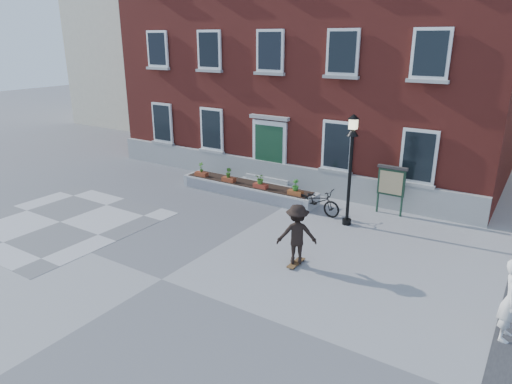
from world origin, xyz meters
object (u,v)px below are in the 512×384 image
Objects in this scene: lamp_post at (351,155)px; bicycle at (317,201)px; skateboarder at (297,234)px; notice_board at (391,182)px; bystander at (512,300)px.

bicycle is at bearing 165.42° from lamp_post.
notice_board is at bearing 79.78° from skateboarder.
bicycle is 2.81m from notice_board.
bystander is 7.52m from notice_board.
lamp_post reaches higher than notice_board.
lamp_post is at bearing 89.20° from skateboarder.
bystander is 5.54m from skateboarder.
bystander is at bearing -5.31° from skateboarder.
lamp_post is (1.36, -0.35, 2.04)m from bicycle.
notice_board is 1.00× the size of skateboarder.
lamp_post is at bearing 55.48° from bystander.
lamp_post reaches higher than skateboarder.
bystander is at bearing -52.96° from notice_board.
bystander is at bearing -37.59° from lamp_post.
skateboarder is at bearing -100.22° from notice_board.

